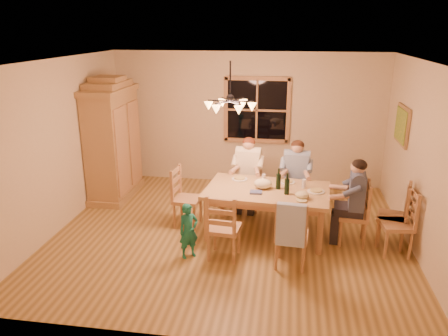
% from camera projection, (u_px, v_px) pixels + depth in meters
% --- Properties ---
extents(floor, '(5.50, 5.50, 0.00)m').
position_uv_depth(floor, '(230.00, 234.00, 6.99)').
color(floor, olive).
rests_on(floor, ground).
extents(ceiling, '(5.50, 5.00, 0.02)m').
position_uv_depth(ceiling, '(230.00, 61.00, 6.15)').
color(ceiling, white).
rests_on(ceiling, wall_back).
extents(wall_back, '(5.50, 0.02, 2.70)m').
position_uv_depth(wall_back, '(247.00, 119.00, 8.92)').
color(wall_back, beige).
rests_on(wall_back, floor).
extents(wall_left, '(0.02, 5.00, 2.70)m').
position_uv_depth(wall_left, '(60.00, 145.00, 6.97)').
color(wall_left, beige).
rests_on(wall_left, floor).
extents(wall_right, '(0.02, 5.00, 2.70)m').
position_uv_depth(wall_right, '(422.00, 161.00, 6.17)').
color(wall_right, beige).
rests_on(wall_right, floor).
extents(window, '(1.30, 0.06, 1.30)m').
position_uv_depth(window, '(257.00, 110.00, 8.79)').
color(window, black).
rests_on(window, wall_back).
extents(painting, '(0.06, 0.78, 0.64)m').
position_uv_depth(painting, '(402.00, 125.00, 7.22)').
color(painting, olive).
rests_on(painting, wall_right).
extents(chandelier, '(0.77, 0.68, 0.71)m').
position_uv_depth(chandelier, '(230.00, 105.00, 6.34)').
color(chandelier, black).
rests_on(chandelier, ceiling).
extents(armoire, '(0.66, 1.40, 2.30)m').
position_uv_depth(armoire, '(113.00, 143.00, 8.26)').
color(armoire, olive).
rests_on(armoire, floor).
extents(dining_table, '(1.99, 1.32, 0.76)m').
position_uv_depth(dining_table, '(267.00, 195.00, 6.80)').
color(dining_table, tan).
rests_on(dining_table, floor).
extents(chair_far_left, '(0.48, 0.46, 0.99)m').
position_uv_depth(chair_far_left, '(248.00, 193.00, 7.84)').
color(chair_far_left, '#A8724A').
rests_on(chair_far_left, floor).
extents(chair_far_right, '(0.48, 0.46, 0.99)m').
position_uv_depth(chair_far_right, '(295.00, 197.00, 7.65)').
color(chair_far_right, '#A8724A').
rests_on(chair_far_right, floor).
extents(chair_near_left, '(0.48, 0.46, 0.99)m').
position_uv_depth(chair_near_left, '(224.00, 238.00, 6.19)').
color(chair_near_left, '#A8724A').
rests_on(chair_near_left, floor).
extents(chair_near_right, '(0.48, 0.46, 0.99)m').
position_uv_depth(chair_near_right, '(291.00, 245.00, 5.98)').
color(chair_near_right, '#A8724A').
rests_on(chair_near_right, floor).
extents(chair_end_left, '(0.46, 0.48, 0.99)m').
position_uv_depth(chair_end_left, '(188.00, 208.00, 7.21)').
color(chair_end_left, '#A8724A').
rests_on(chair_end_left, floor).
extents(chair_end_right, '(0.46, 0.48, 0.99)m').
position_uv_depth(chair_end_right, '(352.00, 224.00, 6.61)').
color(chair_end_right, '#A8724A').
rests_on(chair_end_right, floor).
extents(adult_woman, '(0.42, 0.45, 0.87)m').
position_uv_depth(adult_woman, '(248.00, 165.00, 7.67)').
color(adult_woman, beige).
rests_on(adult_woman, floor).
extents(adult_plaid_man, '(0.42, 0.45, 0.87)m').
position_uv_depth(adult_plaid_man, '(296.00, 168.00, 7.48)').
color(adult_plaid_man, '#355B93').
rests_on(adult_plaid_man, floor).
extents(adult_slate_man, '(0.45, 0.42, 0.87)m').
position_uv_depth(adult_slate_man, '(356.00, 191.00, 6.44)').
color(adult_slate_man, '#45516F').
rests_on(adult_slate_man, floor).
extents(towel, '(0.39, 0.13, 0.58)m').
position_uv_depth(towel, '(291.00, 225.00, 5.68)').
color(towel, '#99AFD0').
rests_on(towel, chair_near_right).
extents(wine_bottle_a, '(0.08, 0.08, 0.33)m').
position_uv_depth(wine_bottle_a, '(279.00, 179.00, 6.72)').
color(wine_bottle_a, black).
rests_on(wine_bottle_a, dining_table).
extents(wine_bottle_b, '(0.08, 0.08, 0.33)m').
position_uv_depth(wine_bottle_b, '(287.00, 184.00, 6.51)').
color(wine_bottle_b, black).
rests_on(wine_bottle_b, dining_table).
extents(plate_woman, '(0.26, 0.26, 0.02)m').
position_uv_depth(plate_woman, '(240.00, 179.00, 7.17)').
color(plate_woman, white).
rests_on(plate_woman, dining_table).
extents(plate_plaid, '(0.26, 0.26, 0.02)m').
position_uv_depth(plate_plaid, '(287.00, 182.00, 7.04)').
color(plate_plaid, white).
rests_on(plate_plaid, dining_table).
extents(plate_slate, '(0.26, 0.26, 0.02)m').
position_uv_depth(plate_slate, '(316.00, 191.00, 6.64)').
color(plate_slate, white).
rests_on(plate_slate, dining_table).
extents(wine_glass_a, '(0.06, 0.06, 0.14)m').
position_uv_depth(wine_glass_a, '(264.00, 178.00, 7.03)').
color(wine_glass_a, silver).
rests_on(wine_glass_a, dining_table).
extents(wine_glass_b, '(0.06, 0.06, 0.14)m').
position_uv_depth(wine_glass_b, '(304.00, 184.00, 6.79)').
color(wine_glass_b, silver).
rests_on(wine_glass_b, dining_table).
extents(cap, '(0.20, 0.20, 0.11)m').
position_uv_depth(cap, '(302.00, 195.00, 6.37)').
color(cap, '#C7BB84').
rests_on(cap, dining_table).
extents(napkin, '(0.19, 0.16, 0.03)m').
position_uv_depth(napkin, '(256.00, 192.00, 6.59)').
color(napkin, '#45507F').
rests_on(napkin, dining_table).
extents(cloth_bundle, '(0.28, 0.22, 0.15)m').
position_uv_depth(cloth_bundle, '(263.00, 184.00, 6.77)').
color(cloth_bundle, beige).
rests_on(cloth_bundle, dining_table).
extents(child, '(0.35, 0.34, 0.81)m').
position_uv_depth(child, '(189.00, 231.00, 6.17)').
color(child, '#197261').
rests_on(child, floor).
extents(chair_spare_front, '(0.52, 0.54, 0.99)m').
position_uv_depth(chair_spare_front, '(391.00, 226.00, 6.56)').
color(chair_spare_front, '#A8724A').
rests_on(chair_spare_front, floor).
extents(chair_spare_back, '(0.46, 0.48, 0.99)m').
position_uv_depth(chair_spare_back, '(395.00, 234.00, 6.30)').
color(chair_spare_back, '#A8724A').
rests_on(chair_spare_back, floor).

